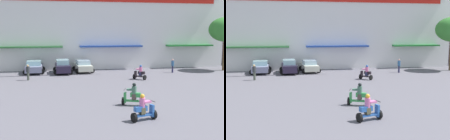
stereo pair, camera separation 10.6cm
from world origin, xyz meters
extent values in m
plane|color=#5C5962|center=(0.00, 13.00, 0.00)|extent=(128.00, 128.00, 0.00)
cube|color=silver|center=(0.00, 35.76, 5.23)|extent=(41.58, 11.52, 10.46)
cube|color=#2D6534|center=(-5.22, 29.45, 3.01)|extent=(8.01, 1.10, 0.20)
cube|color=navy|center=(4.91, 29.45, 3.01)|extent=(8.00, 1.10, 0.20)
cube|color=#21712E|center=(15.61, 29.45, 3.01)|extent=(6.38, 1.10, 0.20)
cube|color=gray|center=(-4.61, 28.24, 0.61)|extent=(1.92, 4.32, 0.67)
cube|color=#90BDC3|center=(-4.61, 28.24, 1.21)|extent=(1.63, 2.17, 0.53)
cylinder|color=black|center=(-5.55, 29.56, 0.30)|extent=(0.60, 0.18, 0.60)
cylinder|color=black|center=(-3.71, 29.59, 0.30)|extent=(0.60, 0.18, 0.60)
cylinder|color=black|center=(-5.51, 26.90, 0.30)|extent=(0.60, 0.18, 0.60)
cylinder|color=black|center=(-3.66, 26.93, 0.30)|extent=(0.60, 0.18, 0.60)
cube|color=#211A2F|center=(-1.30, 27.51, 0.67)|extent=(1.76, 4.47, 0.79)
cube|color=#8FBCC4|center=(-1.30, 27.51, 1.33)|extent=(1.46, 2.26, 0.55)
cylinder|color=black|center=(-2.15, 28.85, 0.30)|extent=(0.61, 0.19, 0.60)
cylinder|color=black|center=(-0.54, 28.91, 0.30)|extent=(0.61, 0.19, 0.60)
cylinder|color=black|center=(-2.06, 26.11, 0.30)|extent=(0.61, 0.19, 0.60)
cylinder|color=black|center=(-0.44, 26.17, 0.30)|extent=(0.61, 0.19, 0.60)
cube|color=beige|center=(1.16, 28.03, 0.60)|extent=(2.01, 4.22, 0.66)
cube|color=#93AFC1|center=(1.16, 28.03, 1.18)|extent=(1.62, 2.15, 0.50)
cylinder|color=black|center=(0.22, 29.24, 0.30)|extent=(0.61, 0.21, 0.60)
cylinder|color=black|center=(1.92, 29.37, 0.30)|extent=(0.61, 0.21, 0.60)
cylinder|color=black|center=(0.40, 26.70, 0.30)|extent=(0.61, 0.21, 0.60)
cylinder|color=black|center=(2.11, 26.83, 0.30)|extent=(0.61, 0.21, 0.60)
cylinder|color=black|center=(3.42, 8.49, 0.26)|extent=(0.29, 0.54, 0.52)
cylinder|color=black|center=(2.15, 8.10, 0.26)|extent=(0.29, 0.54, 0.52)
cube|color=#285AA6|center=(2.78, 8.30, 0.32)|extent=(1.20, 0.61, 0.10)
cube|color=#285AA6|center=(2.56, 8.23, 0.71)|extent=(0.80, 0.51, 0.28)
cube|color=#285AA6|center=(3.29, 8.46, 0.50)|extent=(0.23, 0.35, 0.69)
cylinder|color=black|center=(3.31, 8.46, 1.05)|extent=(0.19, 0.51, 0.04)
cube|color=brown|center=(2.66, 8.26, 0.59)|extent=(0.36, 0.39, 0.36)
cylinder|color=#CF6AA2|center=(2.66, 8.26, 1.04)|extent=(0.40, 0.40, 0.53)
sphere|color=gold|center=(2.66, 8.26, 1.42)|extent=(0.25, 0.25, 0.25)
cube|color=#CF6AA2|center=(2.94, 8.34, 1.06)|extent=(0.52, 0.46, 0.10)
cylinder|color=black|center=(2.42, 11.87, 0.26)|extent=(0.34, 0.53, 0.52)
cylinder|color=black|center=(3.54, 11.37, 0.26)|extent=(0.34, 0.53, 0.52)
cube|color=#2D8B42|center=(2.98, 11.62, 0.32)|extent=(1.10, 0.70, 0.10)
cube|color=#2D8B42|center=(3.18, 11.53, 0.73)|extent=(0.75, 0.56, 0.28)
cube|color=#2D8B42|center=(2.53, 11.82, 0.52)|extent=(0.26, 0.35, 0.71)
cylinder|color=black|center=(2.51, 11.83, 1.07)|extent=(0.25, 0.49, 0.04)
cube|color=#4A3E39|center=(3.09, 11.57, 0.61)|extent=(0.39, 0.41, 0.36)
cylinder|color=#416855|center=(3.09, 11.57, 1.05)|extent=(0.42, 0.42, 0.52)
sphere|color=black|center=(3.09, 11.57, 1.42)|extent=(0.25, 0.25, 0.25)
cube|color=#416855|center=(2.84, 11.68, 1.08)|extent=(0.54, 0.49, 0.10)
cylinder|color=black|center=(5.97, 22.00, 0.26)|extent=(0.48, 0.46, 0.52)
cylinder|color=black|center=(6.80, 21.10, 0.26)|extent=(0.48, 0.46, 0.52)
cube|color=black|center=(6.38, 21.55, 0.32)|extent=(0.94, 0.98, 0.10)
cube|color=black|center=(6.53, 21.38, 0.72)|extent=(0.69, 0.71, 0.28)
cube|color=black|center=(6.05, 21.91, 0.50)|extent=(0.33, 0.32, 0.70)
cylinder|color=black|center=(6.03, 21.92, 1.06)|extent=(0.41, 0.38, 0.04)
cube|color=#252744|center=(6.47, 21.46, 0.60)|extent=(0.43, 0.42, 0.36)
cylinder|color=#CF6496|center=(6.47, 21.46, 1.03)|extent=(0.45, 0.45, 0.51)
sphere|color=#315CA8|center=(6.47, 21.46, 1.40)|extent=(0.25, 0.25, 0.25)
cube|color=#CF6496|center=(6.28, 21.65, 1.06)|extent=(0.55, 0.55, 0.10)
cylinder|color=#42483D|center=(-4.84, 23.17, 0.42)|extent=(0.33, 0.33, 0.84)
cylinder|color=#2C2F32|center=(-4.84, 23.17, 1.11)|extent=(0.54, 0.54, 0.54)
sphere|color=tan|center=(-4.84, 23.17, 1.49)|extent=(0.22, 0.22, 0.22)
cylinder|color=#292749|center=(11.63, 25.53, 0.40)|extent=(0.25, 0.25, 0.80)
cylinder|color=#2E5783|center=(11.63, 25.53, 1.11)|extent=(0.41, 0.41, 0.62)
sphere|color=tan|center=(11.63, 25.53, 1.54)|extent=(0.23, 0.23, 0.23)
camera|label=1|loc=(-1.92, -6.73, 5.01)|focal=46.30mm
camera|label=2|loc=(-1.82, -6.75, 5.01)|focal=46.30mm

